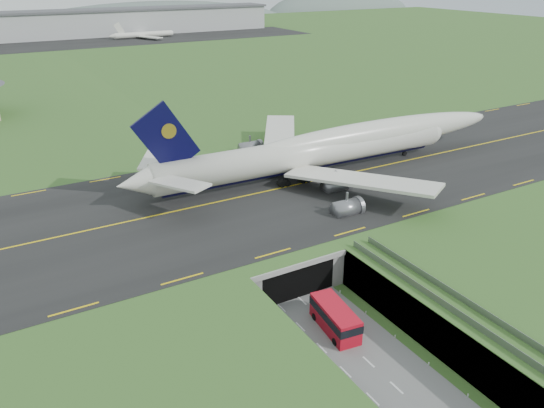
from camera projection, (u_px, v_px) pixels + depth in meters
ground at (330, 328)px, 71.08m from camera, size 900.00×900.00×0.00m
airfield_deck at (331, 309)px, 69.86m from camera, size 800.00×800.00×6.00m
trench_road at (366, 360)px, 65.09m from camera, size 12.00×75.00×0.20m
taxiway at (224, 201)px, 94.77m from camera, size 800.00×44.00×0.18m
tunnel_portal at (269, 253)px, 82.97m from camera, size 17.00×22.30×6.00m
guideway at (514, 351)px, 58.74m from camera, size 3.00×53.00×7.05m
jumbo_jet at (333, 147)px, 106.97m from camera, size 86.41×57.00×18.86m
shuttle_tram at (335, 318)px, 69.89m from camera, size 4.35×9.08×3.53m
cargo_terminal at (26, 26)px, 302.72m from camera, size 320.00×67.00×15.60m
distant_hills at (93, 31)px, 442.82m from camera, size 700.00×91.00×60.00m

